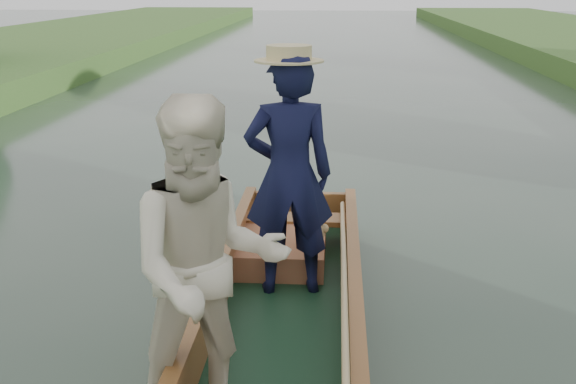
{
  "coord_description": "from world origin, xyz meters",
  "views": [
    {
      "loc": [
        0.36,
        -4.61,
        2.48
      ],
      "look_at": [
        0.0,
        0.6,
        0.95
      ],
      "focal_mm": 45.0,
      "sensor_mm": 36.0,
      "label": 1
    }
  ],
  "objects": [
    {
      "name": "ground",
      "position": [
        0.0,
        0.0,
        0.0
      ],
      "size": [
        120.0,
        120.0,
        0.0
      ],
      "primitive_type": "plane",
      "color": "#283D30",
      "rests_on": "ground"
    },
    {
      "name": "punt",
      "position": [
        -0.14,
        -0.2,
        0.72
      ],
      "size": [
        1.42,
        5.0,
        2.01
      ],
      "color": "#13321E",
      "rests_on": "ground"
    }
  ]
}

